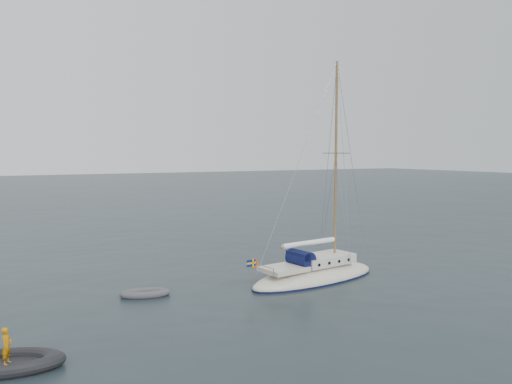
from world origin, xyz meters
TOP-DOWN VIEW (x-y plane):
  - ground at (0.00, 0.00)m, footprint 300.00×300.00m
  - sailboat at (0.88, -0.42)m, footprint 9.02×2.70m
  - dinghy at (-8.39, 1.08)m, footprint 2.50×1.13m
  - rib at (-15.02, -4.98)m, footprint 4.12×1.87m

SIDE VIEW (x-z plane):
  - ground at x=0.00m, z-range 0.00..0.00m
  - dinghy at x=-8.39m, z-range -0.02..0.34m
  - rib at x=-15.02m, z-range -0.49..0.96m
  - sailboat at x=0.88m, z-range -5.45..7.39m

